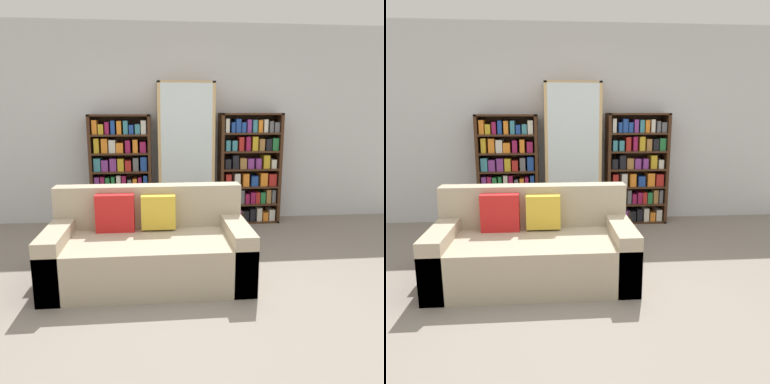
{
  "view_description": "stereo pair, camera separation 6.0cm",
  "coord_description": "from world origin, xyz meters",
  "views": [
    {
      "loc": [
        -0.38,
        -2.75,
        1.54
      ],
      "look_at": [
        0.03,
        1.42,
        0.64
      ],
      "focal_mm": 35.0,
      "sensor_mm": 36.0,
      "label": 1
    },
    {
      "loc": [
        -0.32,
        -2.75,
        1.54
      ],
      "look_at": [
        0.03,
        1.42,
        0.64
      ],
      "focal_mm": 35.0,
      "sensor_mm": 36.0,
      "label": 2
    }
  ],
  "objects": [
    {
      "name": "display_cabinet",
      "position": [
        0.03,
        2.32,
        0.95
      ],
      "size": [
        0.75,
        0.36,
        1.92
      ],
      "color": "tan",
      "rests_on": "ground"
    },
    {
      "name": "ground_plane",
      "position": [
        0.0,
        0.0,
        0.0
      ],
      "size": [
        16.0,
        16.0,
        0.0
      ],
      "primitive_type": "plane",
      "color": "gray"
    },
    {
      "name": "wine_bottle",
      "position": [
        0.65,
        1.52,
        0.15
      ],
      "size": [
        0.07,
        0.07,
        0.36
      ],
      "color": "black",
      "rests_on": "ground"
    },
    {
      "name": "couch",
      "position": [
        -0.46,
        0.58,
        0.29
      ],
      "size": [
        1.81,
        0.91,
        0.83
      ],
      "color": "tan",
      "rests_on": "ground"
    },
    {
      "name": "wall_back",
      "position": [
        0.0,
        2.54,
        1.35
      ],
      "size": [
        6.76,
        0.06,
        2.7
      ],
      "color": "silver",
      "rests_on": "ground"
    },
    {
      "name": "bookshelf_right",
      "position": [
        0.92,
        2.34,
        0.74
      ],
      "size": [
        0.84,
        0.32,
        1.52
      ],
      "color": "#3D2314",
      "rests_on": "ground"
    },
    {
      "name": "bookshelf_left",
      "position": [
        -0.85,
        2.34,
        0.74
      ],
      "size": [
        0.81,
        0.32,
        1.5
      ],
      "color": "#3D2314",
      "rests_on": "ground"
    }
  ]
}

